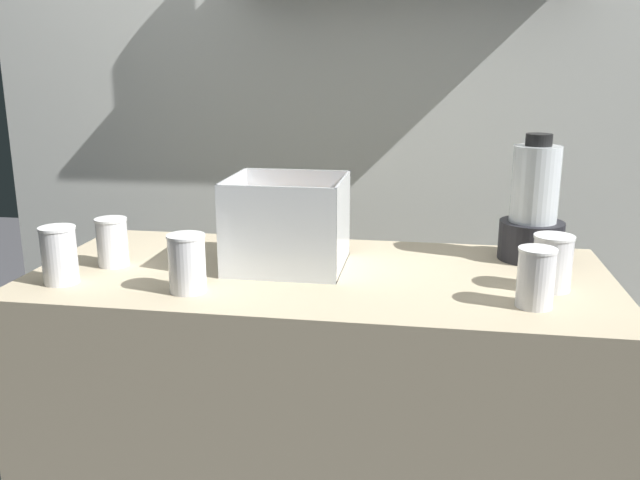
% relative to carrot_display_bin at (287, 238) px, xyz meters
% --- Properties ---
extents(counter, '(1.40, 0.64, 0.90)m').
position_rel_carrot_display_bin_xyz_m(counter, '(0.09, -0.03, -0.52)').
color(counter, tan).
rests_on(counter, ground_plane).
extents(back_wall_unit, '(2.60, 0.24, 2.50)m').
position_rel_carrot_display_bin_xyz_m(back_wall_unit, '(0.09, 0.73, 0.30)').
color(back_wall_unit, silver).
rests_on(back_wall_unit, ground_plane).
extents(carrot_display_bin, '(0.28, 0.26, 0.23)m').
position_rel_carrot_display_bin_xyz_m(carrot_display_bin, '(0.00, 0.00, 0.00)').
color(carrot_display_bin, white).
rests_on(carrot_display_bin, counter).
extents(blender_pitcher, '(0.16, 0.16, 0.32)m').
position_rel_carrot_display_bin_xyz_m(blender_pitcher, '(0.61, 0.16, 0.06)').
color(blender_pitcher, black).
rests_on(blender_pitcher, counter).
extents(juice_cup_mango_far_left, '(0.08, 0.08, 0.13)m').
position_rel_carrot_display_bin_xyz_m(juice_cup_mango_far_left, '(-0.49, -0.21, -0.01)').
color(juice_cup_mango_far_left, white).
rests_on(juice_cup_mango_far_left, counter).
extents(juice_cup_carrot_left, '(0.08, 0.08, 0.12)m').
position_rel_carrot_display_bin_xyz_m(juice_cup_carrot_left, '(-0.43, -0.06, -0.02)').
color(juice_cup_carrot_left, white).
rests_on(juice_cup_carrot_left, counter).
extents(juice_cup_pomegranate_middle, '(0.09, 0.09, 0.13)m').
position_rel_carrot_display_bin_xyz_m(juice_cup_pomegranate_middle, '(-0.18, -0.22, -0.01)').
color(juice_cup_pomegranate_middle, white).
rests_on(juice_cup_pomegranate_middle, counter).
extents(juice_cup_pomegranate_right, '(0.08, 0.08, 0.13)m').
position_rel_carrot_display_bin_xyz_m(juice_cup_pomegranate_right, '(0.57, -0.20, -0.02)').
color(juice_cup_pomegranate_right, white).
rests_on(juice_cup_pomegranate_right, counter).
extents(juice_cup_orange_far_right, '(0.09, 0.09, 0.13)m').
position_rel_carrot_display_bin_xyz_m(juice_cup_orange_far_right, '(0.62, -0.08, -0.01)').
color(juice_cup_orange_far_right, white).
rests_on(juice_cup_orange_far_right, counter).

